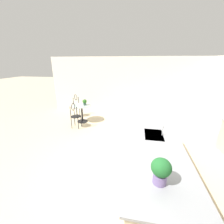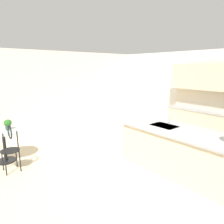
# 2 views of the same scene
# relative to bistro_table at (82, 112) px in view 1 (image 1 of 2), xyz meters

# --- Properties ---
(ground_plane) EXTENTS (40.00, 40.00, 0.00)m
(ground_plane) POSITION_rel_bistro_table_xyz_m (2.71, 1.85, -0.45)
(ground_plane) COLOR beige
(wall_left_window) EXTENTS (0.12, 7.80, 2.70)m
(wall_left_window) POSITION_rel_bistro_table_xyz_m (-1.55, 1.85, 0.90)
(wall_left_window) COLOR silver
(wall_left_window) RESTS_ON ground
(kitchen_island) EXTENTS (2.80, 1.06, 0.92)m
(kitchen_island) POSITION_rel_bistro_table_xyz_m (3.01, 2.70, 0.02)
(kitchen_island) COLOR beige
(kitchen_island) RESTS_ON ground
(bistro_table) EXTENTS (0.80, 0.80, 0.74)m
(bistro_table) POSITION_rel_bistro_table_xyz_m (0.00, 0.00, 0.00)
(bistro_table) COLOR black
(bistro_table) RESTS_ON ground
(chair_near_window) EXTENTS (0.49, 0.39, 1.04)m
(chair_near_window) POSITION_rel_bistro_table_xyz_m (0.64, -0.02, 0.13)
(chair_near_window) COLOR black
(chair_near_window) RESTS_ON ground
(chair_by_island) EXTENTS (0.54, 0.54, 1.04)m
(chair_by_island) POSITION_rel_bistro_table_xyz_m (-0.61, -0.47, 0.13)
(chair_by_island) COLOR black
(chair_by_island) RESTS_ON ground
(sink_faucet) EXTENTS (0.02, 0.02, 0.22)m
(sink_faucet) POSITION_rel_bistro_table_xyz_m (2.46, 2.88, 0.58)
(sink_faucet) COLOR #B2B5BA
(sink_faucet) RESTS_ON kitchen_island
(potted_plant_on_table) EXTENTS (0.17, 0.17, 0.24)m
(potted_plant_on_table) POSITION_rel_bistro_table_xyz_m (-0.05, 0.13, 0.43)
(potted_plant_on_table) COLOR #385147
(potted_plant_on_table) RESTS_ON bistro_table
(potted_plant_counter_far) EXTENTS (0.27, 0.27, 0.37)m
(potted_plant_counter_far) POSITION_rel_bistro_table_xyz_m (3.86, 2.64, 0.69)
(potted_plant_counter_far) COLOR #7A669E
(potted_plant_counter_far) RESTS_ON kitchen_island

